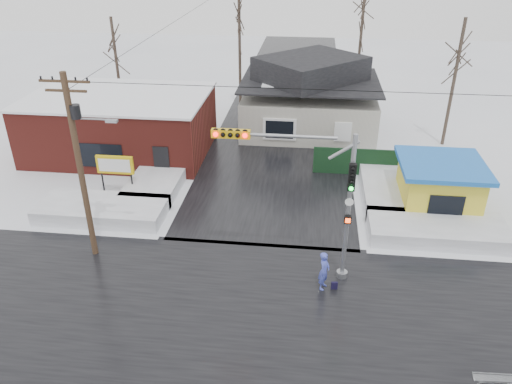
# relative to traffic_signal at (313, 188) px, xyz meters

# --- Properties ---
(ground) EXTENTS (120.00, 120.00, 0.00)m
(ground) POSITION_rel_traffic_signal_xyz_m (-2.43, -2.97, -4.54)
(ground) COLOR white
(ground) RESTS_ON ground
(road_ns) EXTENTS (10.00, 120.00, 0.02)m
(road_ns) POSITION_rel_traffic_signal_xyz_m (-2.43, -2.97, -4.53)
(road_ns) COLOR black
(road_ns) RESTS_ON ground
(road_ew) EXTENTS (120.00, 10.00, 0.02)m
(road_ew) POSITION_rel_traffic_signal_xyz_m (-2.43, -2.97, -4.53)
(road_ew) COLOR black
(road_ew) RESTS_ON ground
(snowbank_nw) EXTENTS (7.00, 3.00, 0.80)m
(snowbank_nw) POSITION_rel_traffic_signal_xyz_m (-11.43, 4.03, -4.14)
(snowbank_nw) COLOR white
(snowbank_nw) RESTS_ON ground
(snowbank_ne) EXTENTS (7.00, 3.00, 0.80)m
(snowbank_ne) POSITION_rel_traffic_signal_xyz_m (6.57, 4.03, -4.14)
(snowbank_ne) COLOR white
(snowbank_ne) RESTS_ON ground
(snowbank_nside_w) EXTENTS (3.00, 8.00, 0.80)m
(snowbank_nside_w) POSITION_rel_traffic_signal_xyz_m (-9.43, 9.03, -4.14)
(snowbank_nside_w) COLOR white
(snowbank_nside_w) RESTS_ON ground
(snowbank_nside_e) EXTENTS (3.00, 8.00, 0.80)m
(snowbank_nside_e) POSITION_rel_traffic_signal_xyz_m (4.57, 9.03, -4.14)
(snowbank_nside_e) COLOR white
(snowbank_nside_e) RESTS_ON ground
(traffic_signal) EXTENTS (6.05, 0.68, 7.00)m
(traffic_signal) POSITION_rel_traffic_signal_xyz_m (0.00, 0.00, 0.00)
(traffic_signal) COLOR gray
(traffic_signal) RESTS_ON ground
(utility_pole) EXTENTS (3.15, 0.44, 9.00)m
(utility_pole) POSITION_rel_traffic_signal_xyz_m (-10.36, 0.53, 0.57)
(utility_pole) COLOR #382619
(utility_pole) RESTS_ON ground
(brick_building) EXTENTS (12.20, 8.20, 4.12)m
(brick_building) POSITION_rel_traffic_signal_xyz_m (-13.43, 13.03, -2.46)
(brick_building) COLOR maroon
(brick_building) RESTS_ON ground
(marquee_sign) EXTENTS (2.20, 0.21, 2.55)m
(marquee_sign) POSITION_rel_traffic_signal_xyz_m (-11.43, 6.53, -2.62)
(marquee_sign) COLOR black
(marquee_sign) RESTS_ON ground
(house) EXTENTS (10.40, 8.40, 5.76)m
(house) POSITION_rel_traffic_signal_xyz_m (-0.43, 19.03, -1.92)
(house) COLOR #B9B6A7
(house) RESTS_ON ground
(kiosk) EXTENTS (4.60, 4.60, 2.88)m
(kiosk) POSITION_rel_traffic_signal_xyz_m (7.07, 7.03, -3.08)
(kiosk) COLOR yellow
(kiosk) RESTS_ON ground
(fence) EXTENTS (8.00, 0.12, 1.80)m
(fence) POSITION_rel_traffic_signal_xyz_m (4.07, 11.03, -3.64)
(fence) COLOR black
(fence) RESTS_ON ground
(tree_far_left) EXTENTS (3.00, 3.00, 10.00)m
(tree_far_left) POSITION_rel_traffic_signal_xyz_m (-6.43, 23.03, 3.41)
(tree_far_left) COLOR #332821
(tree_far_left) RESTS_ON ground
(tree_far_right) EXTENTS (3.00, 3.00, 9.00)m
(tree_far_right) POSITION_rel_traffic_signal_xyz_m (9.57, 17.03, 2.62)
(tree_far_right) COLOR #332821
(tree_far_right) RESTS_ON ground
(tree_far_west) EXTENTS (3.00, 3.00, 8.00)m
(tree_far_west) POSITION_rel_traffic_signal_xyz_m (-16.43, 21.03, 1.82)
(tree_far_west) COLOR #332821
(tree_far_west) RESTS_ON ground
(pedestrian) EXTENTS (0.64, 0.78, 1.84)m
(pedestrian) POSITION_rel_traffic_signal_xyz_m (0.70, -0.87, -3.62)
(pedestrian) COLOR #4654C6
(pedestrian) RESTS_ON ground
(shopping_bag) EXTENTS (0.29, 0.15, 0.35)m
(shopping_bag) POSITION_rel_traffic_signal_xyz_m (1.20, -0.90, -4.36)
(shopping_bag) COLOR black
(shopping_bag) RESTS_ON ground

